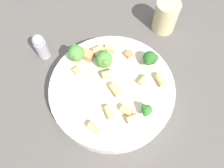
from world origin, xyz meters
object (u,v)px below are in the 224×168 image
at_px(chicken_chunk_2, 88,55).
at_px(rigatoni_5, 109,113).
at_px(rigatoni_3, 161,80).
at_px(chicken_chunk_3, 77,71).
at_px(broccoli_floret_1, 104,59).
at_px(rigatoni_7, 143,80).
at_px(rigatoni_6, 126,110).
at_px(drinking_glass, 165,18).
at_px(rigatoni_8, 94,128).
at_px(chicken_chunk_0, 100,53).
at_px(pepper_shaker, 41,46).
at_px(rigatoni_2, 110,49).
at_px(chicken_chunk_1, 129,54).
at_px(rigatoni_0, 132,119).
at_px(pasta_bowl, 112,89).
at_px(broccoli_floret_2, 75,54).
at_px(rigatoni_1, 107,74).
at_px(broccoli_floret_3, 146,111).
at_px(broccoli_floret_0, 150,59).

bearing_deg(chicken_chunk_2, rigatoni_5, -28.60).
distance_m(rigatoni_3, chicken_chunk_3, 0.20).
distance_m(broccoli_floret_1, rigatoni_7, 0.10).
bearing_deg(broccoli_floret_1, chicken_chunk_2, -164.69).
bearing_deg(rigatoni_6, drinking_glass, 108.66).
distance_m(rigatoni_8, chicken_chunk_3, 0.15).
bearing_deg(chicken_chunk_0, pepper_shaker, -148.43).
bearing_deg(chicken_chunk_3, rigatoni_2, 79.95).
distance_m(rigatoni_3, rigatoni_6, 0.11).
xyz_separation_m(chicken_chunk_2, pepper_shaker, (-0.12, -0.05, -0.01)).
bearing_deg(pepper_shaker, rigatoni_2, 37.11).
height_order(chicken_chunk_1, drinking_glass, drinking_glass).
bearing_deg(rigatoni_3, chicken_chunk_2, -159.93).
relative_size(rigatoni_8, chicken_chunk_3, 1.50).
bearing_deg(chicken_chunk_1, rigatoni_7, -26.10).
bearing_deg(rigatoni_0, rigatoni_3, 94.39).
relative_size(pasta_bowl, rigatoni_7, 11.72).
distance_m(chicken_chunk_2, chicken_chunk_3, 0.05).
height_order(broccoli_floret_1, rigatoni_7, broccoli_floret_1).
xyz_separation_m(rigatoni_7, pepper_shaker, (-0.26, -0.09, -0.01)).
xyz_separation_m(broccoli_floret_2, rigatoni_2, (0.04, 0.08, -0.02)).
xyz_separation_m(rigatoni_1, chicken_chunk_1, (0.00, 0.08, -0.00)).
bearing_deg(chicken_chunk_0, rigatoni_7, 4.73).
xyz_separation_m(rigatoni_0, rigatoni_6, (-0.02, 0.01, -0.00)).
xyz_separation_m(broccoli_floret_1, chicken_chunk_2, (-0.04, -0.01, -0.01)).
height_order(rigatoni_3, chicken_chunk_2, chicken_chunk_2).
bearing_deg(chicken_chunk_0, chicken_chunk_3, -95.15).
height_order(broccoli_floret_2, broccoli_floret_3, broccoli_floret_2).
relative_size(rigatoni_3, chicken_chunk_1, 1.68).
xyz_separation_m(rigatoni_1, rigatoni_3, (0.10, 0.07, -0.00)).
relative_size(rigatoni_8, chicken_chunk_0, 0.94).
relative_size(pasta_bowl, rigatoni_2, 11.07).
bearing_deg(broccoli_floret_0, rigatoni_2, -160.80).
relative_size(drinking_glass, pepper_shaker, 1.12).
bearing_deg(broccoli_floret_1, pepper_shaker, -157.41).
distance_m(broccoli_floret_1, broccoli_floret_3, 0.15).
height_order(chicken_chunk_1, pepper_shaker, pepper_shaker).
height_order(rigatoni_7, drinking_glass, drinking_glass).
bearing_deg(chicken_chunk_1, pasta_bowl, -74.58).
bearing_deg(rigatoni_7, pasta_bowl, -129.03).
bearing_deg(rigatoni_6, rigatoni_3, 83.68).
bearing_deg(pasta_bowl, rigatoni_1, 153.75).
height_order(broccoli_floret_0, broccoli_floret_1, broccoli_floret_1).
xyz_separation_m(rigatoni_0, rigatoni_7, (-0.04, 0.09, -0.00)).
relative_size(pasta_bowl, rigatoni_6, 11.42).
height_order(rigatoni_1, pepper_shaker, pepper_shaker).
distance_m(pasta_bowl, pepper_shaker, 0.22).
height_order(broccoli_floret_1, pepper_shaker, broccoli_floret_1).
height_order(chicken_chunk_0, pepper_shaker, pepper_shaker).
bearing_deg(chicken_chunk_1, rigatoni_3, -4.39).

